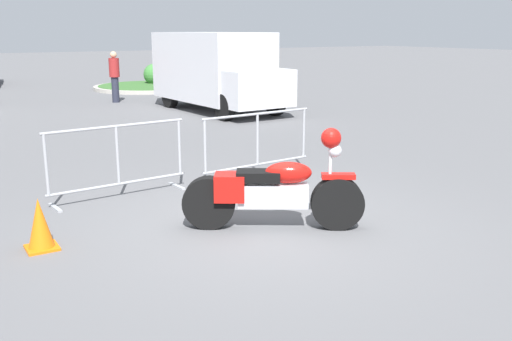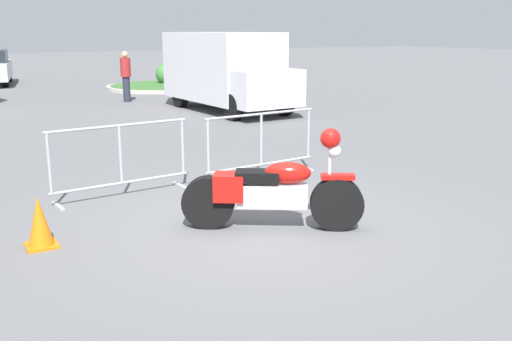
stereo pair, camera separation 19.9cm
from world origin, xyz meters
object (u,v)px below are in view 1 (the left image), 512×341
(delivery_van, at_px, (216,69))
(traffic_cone, at_px, (40,224))
(pedestrian, at_px, (115,75))
(motorcycle, at_px, (273,191))
(crowd_barrier_far, at_px, (257,144))
(crowd_barrier_near, at_px, (118,160))

(delivery_van, relative_size, traffic_cone, 8.65)
(pedestrian, xyz_separation_m, traffic_cone, (-4.91, -12.54, -0.63))
(motorcycle, distance_m, crowd_barrier_far, 2.58)
(crowd_barrier_far, distance_m, delivery_van, 8.13)
(motorcycle, relative_size, pedestrian, 1.17)
(pedestrian, bearing_deg, traffic_cone, -148.78)
(crowd_barrier_far, bearing_deg, motorcycle, -117.29)
(motorcycle, bearing_deg, traffic_cone, -164.18)
(crowd_barrier_far, height_order, delivery_van, delivery_van)
(crowd_barrier_near, distance_m, traffic_cone, 2.09)
(pedestrian, relative_size, traffic_cone, 2.86)
(pedestrian, bearing_deg, delivery_van, -98.28)
(delivery_van, height_order, pedestrian, delivery_van)
(motorcycle, height_order, crowd_barrier_near, motorcycle)
(motorcycle, height_order, traffic_cone, motorcycle)
(motorcycle, relative_size, delivery_van, 0.39)
(pedestrian, bearing_deg, motorcycle, -137.32)
(crowd_barrier_far, bearing_deg, pedestrian, 84.04)
(crowd_barrier_near, height_order, delivery_van, delivery_van)
(crowd_barrier_far, bearing_deg, crowd_barrier_near, 180.00)
(delivery_van, relative_size, pedestrian, 3.02)
(crowd_barrier_far, distance_m, traffic_cone, 4.07)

